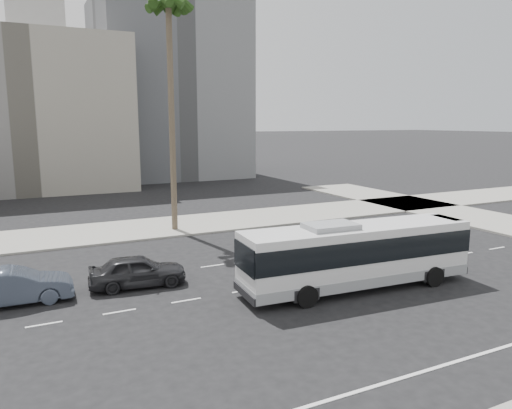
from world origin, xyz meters
TOP-DOWN VIEW (x-y plane):
  - ground at (0.00, 0.00)m, footprint 700.00×700.00m
  - sidewalk_north at (0.00, 15.50)m, footprint 120.00×7.00m
  - midrise_beige_west at (-12.00, 45.00)m, footprint 24.00×18.00m
  - midrise_gray_center at (8.00, 52.00)m, footprint 20.00×20.00m
  - civic_tower at (-2.00, 250.00)m, footprint 42.00×42.00m
  - highrise_right at (45.00, 230.00)m, footprint 26.00×26.00m
  - highrise_far at (70.00, 260.00)m, footprint 22.00×22.00m
  - city_bus at (2.07, -2.01)m, footprint 11.92×3.36m
  - car_a at (-7.55, 2.94)m, footprint 2.35×4.88m
  - car_b at (-13.05, 3.02)m, footprint 1.89×5.02m
  - palm_near at (-2.37, 14.08)m, footprint 5.27×5.27m

SIDE VIEW (x-z plane):
  - ground at x=0.00m, z-range 0.00..0.00m
  - sidewalk_north at x=0.00m, z-range 0.00..0.15m
  - car_a at x=-7.55m, z-range 0.00..1.61m
  - car_b at x=-13.05m, z-range 0.00..1.64m
  - city_bus at x=2.07m, z-range 0.09..3.47m
  - midrise_beige_west at x=-12.00m, z-range 0.00..18.00m
  - midrise_gray_center at x=8.00m, z-range 0.00..26.00m
  - palm_near at x=-2.37m, z-range 7.20..24.93m
  - highrise_far at x=70.00m, z-range 0.00..60.00m
  - highrise_right at x=45.00m, z-range 0.00..70.00m
  - civic_tower at x=-2.00m, z-range -25.67..103.33m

